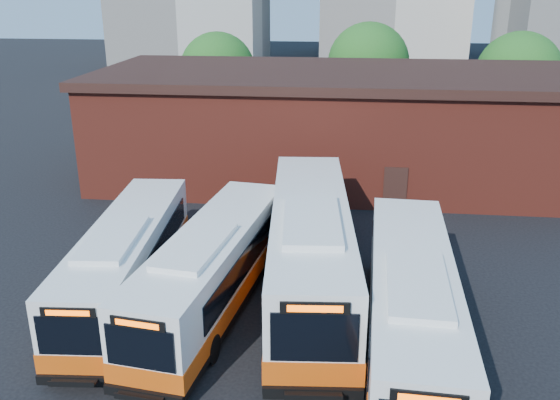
# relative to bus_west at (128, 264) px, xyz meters

# --- Properties ---
(ground) EXTENTS (220.00, 220.00, 0.00)m
(ground) POSITION_rel_bus_west_xyz_m (7.48, -3.72, -1.41)
(ground) COLOR black
(bus_west) EXTENTS (3.15, 11.55, 3.11)m
(bus_west) POSITION_rel_bus_west_xyz_m (0.00, 0.00, 0.00)
(bus_west) COLOR white
(bus_west) RESTS_ON ground
(bus_midwest) EXTENTS (3.91, 11.82, 3.17)m
(bus_midwest) POSITION_rel_bus_west_xyz_m (3.28, -0.36, 0.03)
(bus_midwest) COLOR white
(bus_midwest) RESTS_ON ground
(bus_mideast) EXTENTS (3.88, 13.87, 3.73)m
(bus_mideast) POSITION_rel_bus_west_xyz_m (6.68, 1.19, 0.28)
(bus_mideast) COLOR white
(bus_mideast) RESTS_ON ground
(bus_east) EXTENTS (3.06, 12.31, 3.32)m
(bus_east) POSITION_rel_bus_west_xyz_m (10.07, -2.42, 0.10)
(bus_east) COLOR white
(bus_east) RESTS_ON ground
(depot_building) EXTENTS (28.60, 12.60, 6.40)m
(depot_building) POSITION_rel_bus_west_xyz_m (7.48, 16.28, 1.84)
(depot_building) COLOR maroon
(depot_building) RESTS_ON ground
(tree_west) EXTENTS (6.00, 6.00, 7.65)m
(tree_west) POSITION_rel_bus_west_xyz_m (-2.52, 28.28, 3.23)
(tree_west) COLOR #382314
(tree_west) RESTS_ON ground
(tree_mid) EXTENTS (6.56, 6.56, 8.36)m
(tree_mid) POSITION_rel_bus_west_xyz_m (9.48, 30.28, 3.67)
(tree_mid) COLOR #382314
(tree_mid) RESTS_ON ground
(tree_east) EXTENTS (6.24, 6.24, 7.96)m
(tree_east) POSITION_rel_bus_west_xyz_m (20.48, 27.28, 3.42)
(tree_east) COLOR #382314
(tree_east) RESTS_ON ground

